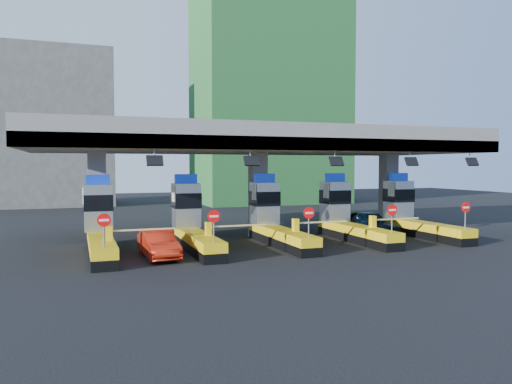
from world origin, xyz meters
name	(u,v)px	position (x,y,z in m)	size (l,w,h in m)	color
ground	(275,243)	(0.00, 0.00, 0.00)	(120.00, 120.00, 0.00)	black
toll_canopy	(259,143)	(0.00, 2.87, 6.13)	(28.00, 12.09, 7.00)	slate
toll_lane_far_left	(100,227)	(-10.00, 0.28, 1.40)	(4.43, 8.00, 4.16)	black
toll_lane_left	(192,223)	(-5.00, 0.28, 1.40)	(4.43, 8.00, 4.16)	black
toll_lane_center	(273,220)	(0.00, 0.28, 1.40)	(4.43, 8.00, 4.16)	black
toll_lane_right	(346,217)	(5.00, 0.28, 1.40)	(4.43, 8.00, 4.16)	black
toll_lane_far_right	(412,214)	(10.00, 0.28, 1.40)	(4.43, 8.00, 4.16)	black
bg_building_scaffold	(269,92)	(12.00, 32.00, 14.00)	(18.00, 12.00, 28.00)	#1E5926
bg_building_concrete	(50,129)	(-14.00, 36.00, 9.00)	(14.00, 10.00, 18.00)	#4C4C49
van	(369,224)	(7.03, 0.82, 0.83)	(1.97, 4.90, 1.67)	black
red_car	(159,244)	(-7.28, -2.37, 0.69)	(1.46, 4.18, 1.38)	red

